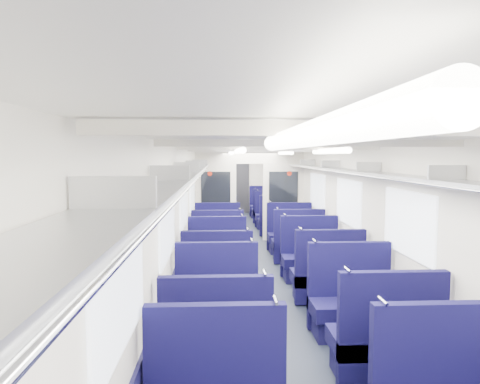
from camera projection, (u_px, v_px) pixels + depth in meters
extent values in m
cube|color=black|center=(263.00, 276.00, 7.93)|extent=(2.80, 18.00, 0.01)
cube|color=white|center=(263.00, 148.00, 7.73)|extent=(2.80, 18.00, 0.01)
cube|color=beige|center=(185.00, 213.00, 7.76)|extent=(0.02, 18.00, 2.35)
cube|color=black|center=(187.00, 258.00, 7.83)|extent=(0.03, 17.90, 0.70)
cube|color=beige|center=(339.00, 212.00, 7.90)|extent=(0.02, 18.00, 2.35)
cube|color=black|center=(338.00, 257.00, 7.96)|extent=(0.03, 17.90, 0.70)
cube|color=beige|center=(239.00, 182.00, 16.79)|extent=(2.80, 0.02, 2.35)
cube|color=#B2B5BA|center=(195.00, 169.00, 7.70)|extent=(0.34, 17.40, 0.04)
cylinder|color=silver|center=(205.00, 170.00, 7.71)|extent=(0.02, 17.40, 0.02)
cube|color=#B2B5BA|center=(114.00, 194.00, 1.72)|extent=(0.34, 0.03, 0.14)
cube|color=#B2B5BA|center=(170.00, 173.00, 3.71)|extent=(0.34, 0.03, 0.14)
cube|color=#B2B5BA|center=(187.00, 167.00, 5.70)|extent=(0.34, 0.03, 0.14)
cube|color=#B2B5BA|center=(195.00, 164.00, 7.69)|extent=(0.34, 0.03, 0.14)
cube|color=#B2B5BA|center=(200.00, 163.00, 9.69)|extent=(0.34, 0.03, 0.14)
cube|color=#B2B5BA|center=(203.00, 162.00, 11.68)|extent=(0.34, 0.03, 0.14)
cube|color=#B2B5BA|center=(205.00, 161.00, 13.67)|extent=(0.34, 0.03, 0.14)
cube|color=#B2B5BA|center=(207.00, 160.00, 15.66)|extent=(0.34, 0.03, 0.14)
cube|color=#B2B5BA|center=(330.00, 169.00, 7.82)|extent=(0.34, 17.40, 0.04)
cylinder|color=silver|center=(320.00, 170.00, 7.81)|extent=(0.02, 17.40, 0.02)
cube|color=#B2B5BA|center=(447.00, 173.00, 3.83)|extent=(0.34, 0.03, 0.14)
cube|color=#B2B5BA|center=(369.00, 167.00, 5.82)|extent=(0.34, 0.03, 0.14)
cube|color=#B2B5BA|center=(330.00, 164.00, 7.82)|extent=(0.34, 0.03, 0.14)
cube|color=#B2B5BA|center=(308.00, 163.00, 9.81)|extent=(0.34, 0.03, 0.14)
cube|color=#B2B5BA|center=(293.00, 161.00, 11.80)|extent=(0.34, 0.03, 0.14)
cube|color=#B2B5BA|center=(282.00, 161.00, 13.79)|extent=(0.34, 0.03, 0.14)
cube|color=#B2B5BA|center=(274.00, 160.00, 15.78)|extent=(0.34, 0.03, 0.14)
cube|color=white|center=(121.00, 288.00, 2.56)|extent=(0.02, 1.30, 0.75)
cube|color=white|center=(167.00, 226.00, 4.85)|extent=(0.02, 1.30, 0.75)
cube|color=white|center=(184.00, 203.00, 7.14)|extent=(0.02, 1.30, 0.75)
cube|color=white|center=(192.00, 192.00, 9.43)|extent=(0.02, 1.30, 0.75)
cube|color=white|center=(198.00, 184.00, 12.22)|extent=(0.02, 1.30, 0.75)
cube|color=white|center=(201.00, 179.00, 14.51)|extent=(0.02, 1.30, 0.75)
cube|color=white|center=(408.00, 224.00, 4.99)|extent=(0.02, 1.30, 0.75)
cube|color=white|center=(348.00, 202.00, 7.28)|extent=(0.02, 1.30, 0.75)
cube|color=white|center=(317.00, 191.00, 9.57)|extent=(0.02, 1.30, 0.75)
cube|color=white|center=(295.00, 183.00, 12.35)|extent=(0.02, 1.30, 0.75)
cube|color=white|center=(283.00, 179.00, 14.64)|extent=(0.02, 1.30, 0.75)
cube|color=silver|center=(415.00, 129.00, 1.76)|extent=(2.70, 0.06, 0.06)
cube|color=silver|center=(311.00, 143.00, 3.75)|extent=(2.70, 0.06, 0.06)
cube|color=silver|center=(279.00, 148.00, 5.74)|extent=(2.70, 0.06, 0.06)
cube|color=silver|center=(263.00, 150.00, 7.73)|extent=(2.70, 0.06, 0.06)
cube|color=silver|center=(254.00, 151.00, 9.72)|extent=(2.70, 0.06, 0.06)
cube|color=silver|center=(248.00, 152.00, 11.71)|extent=(2.70, 0.06, 0.06)
cube|color=silver|center=(244.00, 152.00, 13.71)|extent=(2.70, 0.06, 0.06)
cube|color=silver|center=(241.00, 153.00, 15.70)|extent=(2.70, 0.06, 0.06)
cylinder|color=white|center=(306.00, 135.00, 1.24)|extent=(0.07, 1.60, 0.07)
cylinder|color=white|center=(239.00, 151.00, 5.22)|extent=(0.07, 1.60, 0.07)
cylinder|color=white|center=(231.00, 153.00, 8.71)|extent=(0.07, 1.60, 0.07)
cylinder|color=white|center=(227.00, 154.00, 13.18)|extent=(0.07, 1.60, 0.07)
cylinder|color=white|center=(329.00, 151.00, 5.28)|extent=(0.07, 1.60, 0.07)
cylinder|color=white|center=(285.00, 153.00, 8.76)|extent=(0.07, 1.60, 0.07)
cylinder|color=white|center=(263.00, 154.00, 13.24)|extent=(0.07, 1.60, 0.07)
cube|color=black|center=(239.00, 187.00, 16.74)|extent=(0.75, 0.06, 2.00)
cube|color=silver|center=(216.00, 196.00, 11.17)|extent=(1.05, 0.08, 2.35)
cube|color=black|center=(216.00, 187.00, 11.10)|extent=(0.76, 0.02, 0.80)
cylinder|color=#B81F0C|center=(210.00, 174.00, 11.06)|extent=(0.12, 0.01, 0.12)
cube|color=silver|center=(283.00, 195.00, 11.25)|extent=(1.05, 0.08, 2.35)
cube|color=black|center=(283.00, 187.00, 11.18)|extent=(0.76, 0.02, 0.80)
cylinder|color=#B81F0C|center=(289.00, 173.00, 11.16)|extent=(0.12, 0.01, 0.12)
cube|color=silver|center=(250.00, 157.00, 11.13)|extent=(0.70, 0.08, 0.35)
cube|color=#0E0C3C|center=(215.00, 377.00, 3.18)|extent=(1.04, 0.10, 1.11)
cylinder|color=silver|center=(275.00, 300.00, 3.16)|extent=(0.02, 0.16, 0.02)
cube|color=#0E0C3C|center=(439.00, 375.00, 3.21)|extent=(1.04, 0.10, 1.11)
cylinder|color=silver|center=(383.00, 301.00, 3.15)|extent=(0.02, 0.16, 0.02)
cube|color=#0E0C3C|center=(216.00, 348.00, 4.16)|extent=(1.04, 0.54, 0.18)
cube|color=black|center=(216.00, 370.00, 4.17)|extent=(0.96, 0.44, 0.27)
cube|color=#0E0C3C|center=(216.00, 336.00, 3.92)|extent=(1.04, 0.10, 1.11)
cylinder|color=silver|center=(265.00, 273.00, 3.89)|extent=(0.02, 0.16, 0.02)
cube|color=#0E0C3C|center=(383.00, 341.00, 4.32)|extent=(1.04, 0.54, 0.18)
cube|color=black|center=(382.00, 362.00, 4.34)|extent=(0.96, 0.44, 0.27)
cube|color=#0E0C3C|center=(392.00, 329.00, 4.08)|extent=(1.04, 0.10, 1.11)
cylinder|color=silver|center=(347.00, 270.00, 4.01)|extent=(0.02, 0.16, 0.02)
cube|color=#0E0C3C|center=(217.00, 308.00, 5.24)|extent=(1.04, 0.54, 0.18)
cube|color=black|center=(217.00, 326.00, 5.26)|extent=(0.96, 0.44, 0.27)
cube|color=#0E0C3C|center=(217.00, 285.00, 5.44)|extent=(1.04, 0.10, 1.11)
cylinder|color=silver|center=(252.00, 240.00, 5.42)|extent=(0.02, 0.16, 0.02)
cube|color=#0E0C3C|center=(354.00, 308.00, 5.25)|extent=(1.04, 0.54, 0.18)
cube|color=black|center=(353.00, 326.00, 5.26)|extent=(0.96, 0.44, 0.27)
cube|color=#0E0C3C|center=(348.00, 285.00, 5.45)|extent=(1.04, 0.10, 1.11)
cylinder|color=silver|center=(315.00, 241.00, 5.38)|extent=(0.02, 0.16, 0.02)
cube|color=#0E0C3C|center=(217.00, 279.00, 6.50)|extent=(1.04, 0.54, 0.18)
cube|color=black|center=(217.00, 293.00, 6.52)|extent=(0.96, 0.44, 0.27)
cube|color=#0E0C3C|center=(217.00, 269.00, 6.26)|extent=(1.04, 0.10, 1.11)
cylinder|color=silver|center=(247.00, 229.00, 6.24)|extent=(0.02, 0.16, 0.02)
cube|color=#0E0C3C|center=(326.00, 277.00, 6.59)|extent=(1.04, 0.54, 0.18)
cube|color=black|center=(326.00, 291.00, 6.61)|extent=(0.96, 0.44, 0.27)
cube|color=#0E0C3C|center=(330.00, 267.00, 6.35)|extent=(1.04, 0.10, 1.11)
cylinder|color=silver|center=(301.00, 229.00, 6.28)|extent=(0.02, 0.16, 0.02)
cube|color=#0E0C3C|center=(217.00, 262.00, 7.54)|extent=(1.04, 0.54, 0.18)
cube|color=black|center=(217.00, 275.00, 7.55)|extent=(0.96, 0.44, 0.27)
cube|color=#0E0C3C|center=(217.00, 247.00, 7.74)|extent=(1.04, 0.10, 1.11)
cylinder|color=silver|center=(242.00, 215.00, 7.71)|extent=(0.02, 0.16, 0.02)
cube|color=#0E0C3C|center=(311.00, 261.00, 7.64)|extent=(1.04, 0.54, 0.18)
cube|color=black|center=(311.00, 273.00, 7.66)|extent=(0.96, 0.44, 0.27)
cube|color=#0E0C3C|center=(309.00, 246.00, 7.84)|extent=(1.04, 0.10, 1.11)
cylinder|color=silver|center=(285.00, 215.00, 7.77)|extent=(0.02, 0.16, 0.02)
cube|color=#0E0C3C|center=(217.00, 246.00, 8.87)|extent=(1.04, 0.54, 0.18)
cube|color=black|center=(218.00, 257.00, 8.88)|extent=(0.96, 0.44, 0.27)
cube|color=#0E0C3C|center=(217.00, 238.00, 8.63)|extent=(1.04, 0.10, 1.11)
cylinder|color=silver|center=(239.00, 209.00, 8.60)|extent=(0.02, 0.16, 0.02)
cube|color=#0E0C3C|center=(297.00, 245.00, 9.02)|extent=(1.04, 0.54, 0.18)
cube|color=black|center=(297.00, 255.00, 9.03)|extent=(0.96, 0.44, 0.27)
cube|color=#0E0C3C|center=(299.00, 236.00, 8.78)|extent=(1.04, 0.10, 1.11)
cylinder|color=silver|center=(278.00, 208.00, 8.71)|extent=(0.02, 0.16, 0.02)
cube|color=#0E0C3C|center=(218.00, 238.00, 9.80)|extent=(1.04, 0.54, 0.18)
cube|color=black|center=(218.00, 247.00, 9.81)|extent=(0.96, 0.44, 0.27)
cube|color=#0E0C3C|center=(218.00, 226.00, 10.00)|extent=(1.04, 0.10, 1.11)
cylinder|color=silver|center=(237.00, 202.00, 9.97)|extent=(0.02, 0.16, 0.02)
cube|color=#0E0C3C|center=(291.00, 237.00, 9.83)|extent=(1.04, 0.54, 0.18)
cube|color=black|center=(290.00, 247.00, 9.85)|extent=(0.96, 0.44, 0.27)
cube|color=#0E0C3C|center=(289.00, 226.00, 10.03)|extent=(1.04, 0.10, 1.11)
cylinder|color=silver|center=(270.00, 202.00, 9.96)|extent=(0.02, 0.16, 0.02)
cube|color=#0E0C3C|center=(218.00, 223.00, 11.99)|extent=(1.04, 0.54, 0.18)
cube|color=black|center=(218.00, 231.00, 12.01)|extent=(0.96, 0.44, 0.27)
cube|color=#0E0C3C|center=(218.00, 216.00, 11.75)|extent=(1.04, 0.10, 1.11)
cylinder|color=silver|center=(234.00, 195.00, 11.72)|extent=(0.02, 0.16, 0.02)
cube|color=#0E0C3C|center=(277.00, 222.00, 12.05)|extent=(1.04, 0.54, 0.18)
cube|color=black|center=(277.00, 230.00, 12.07)|extent=(0.96, 0.44, 0.27)
cube|color=#0E0C3C|center=(278.00, 216.00, 11.81)|extent=(1.04, 0.10, 1.11)
cylinder|color=silver|center=(263.00, 195.00, 11.74)|extent=(0.02, 0.16, 0.02)
cube|color=#0E0C3C|center=(218.00, 217.00, 13.05)|extent=(1.04, 0.54, 0.18)
cube|color=black|center=(218.00, 224.00, 13.07)|extent=(0.96, 0.44, 0.27)
cube|color=#0E0C3C|center=(218.00, 209.00, 13.25)|extent=(1.04, 0.10, 1.11)
cylinder|color=silver|center=(232.00, 190.00, 13.23)|extent=(0.02, 0.16, 0.02)
cube|color=#0E0C3C|center=(273.00, 217.00, 13.11)|extent=(1.04, 0.54, 0.18)
cube|color=black|center=(273.00, 224.00, 13.13)|extent=(0.96, 0.44, 0.27)
cube|color=#0E0C3C|center=(272.00, 209.00, 13.31)|extent=(1.04, 0.10, 1.11)
cylinder|color=silver|center=(258.00, 190.00, 13.24)|extent=(0.02, 0.16, 0.02)
cube|color=#0E0C3C|center=(218.00, 212.00, 14.28)|extent=(1.04, 0.54, 0.18)
cube|color=black|center=(218.00, 219.00, 14.30)|extent=(0.96, 0.44, 0.27)
cube|color=#0E0C3C|center=(218.00, 206.00, 14.04)|extent=(1.04, 0.10, 1.11)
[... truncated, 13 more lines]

